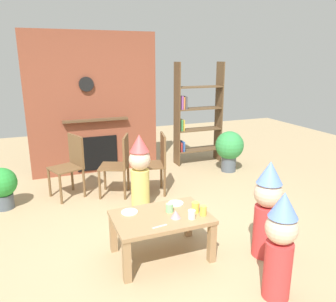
{
  "coord_description": "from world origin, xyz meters",
  "views": [
    {
      "loc": [
        -1.28,
        -3.21,
        1.97
      ],
      "look_at": [
        0.15,
        0.4,
        0.89
      ],
      "focal_mm": 35.8,
      "sensor_mm": 36.0,
      "label": 1
    }
  ],
  "objects_px": {
    "paper_cup_near_right": "(169,208)",
    "dining_chair_right": "(157,160)",
    "bookshelf": "(195,117)",
    "paper_plate_rear": "(176,203)",
    "child_in_pink": "(267,207)",
    "paper_cup_near_left": "(195,207)",
    "child_by_the_chairs": "(140,170)",
    "dining_chair_left": "(71,162)",
    "paper_cup_center": "(192,214)",
    "birthday_cake_slice": "(176,214)",
    "potted_plant_short": "(2,186)",
    "paper_plate_front": "(129,212)",
    "dining_chair_middle": "(120,162)",
    "child_with_cone_hat": "(280,244)",
    "coffee_table": "(161,222)",
    "paper_cup_far_left": "(203,211)",
    "potted_plant_tall": "(229,148)"
  },
  "relations": [
    {
      "from": "paper_cup_far_left",
      "to": "child_with_cone_hat",
      "type": "relative_size",
      "value": 0.1
    },
    {
      "from": "coffee_table",
      "to": "child_in_pink",
      "type": "relative_size",
      "value": 0.94
    },
    {
      "from": "paper_plate_front",
      "to": "potted_plant_tall",
      "type": "height_order",
      "value": "potted_plant_tall"
    },
    {
      "from": "bookshelf",
      "to": "child_by_the_chairs",
      "type": "distance_m",
      "value": 2.28
    },
    {
      "from": "bookshelf",
      "to": "dining_chair_right",
      "type": "bearing_deg",
      "value": -135.86
    },
    {
      "from": "paper_cup_near_right",
      "to": "birthday_cake_slice",
      "type": "height_order",
      "value": "paper_cup_near_right"
    },
    {
      "from": "paper_cup_far_left",
      "to": "dining_chair_left",
      "type": "height_order",
      "value": "dining_chair_left"
    },
    {
      "from": "bookshelf",
      "to": "paper_plate_rear",
      "type": "distance_m",
      "value": 2.99
    },
    {
      "from": "paper_cup_near_right",
      "to": "dining_chair_right",
      "type": "xyz_separation_m",
      "value": [
        0.43,
        1.57,
        0.01
      ]
    },
    {
      "from": "dining_chair_middle",
      "to": "child_by_the_chairs",
      "type": "bearing_deg",
      "value": 126.33
    },
    {
      "from": "child_by_the_chairs",
      "to": "dining_chair_left",
      "type": "distance_m",
      "value": 1.13
    },
    {
      "from": "paper_cup_near_right",
      "to": "paper_cup_center",
      "type": "xyz_separation_m",
      "value": [
        0.15,
        -0.22,
        -0.0
      ]
    },
    {
      "from": "dining_chair_left",
      "to": "potted_plant_short",
      "type": "bearing_deg",
      "value": -13.75
    },
    {
      "from": "child_by_the_chairs",
      "to": "dining_chair_middle",
      "type": "height_order",
      "value": "child_by_the_chairs"
    },
    {
      "from": "dining_chair_left",
      "to": "paper_plate_rear",
      "type": "bearing_deg",
      "value": 95.67
    },
    {
      "from": "dining_chair_left",
      "to": "paper_cup_near_right",
      "type": "bearing_deg",
      "value": 90.32
    },
    {
      "from": "child_in_pink",
      "to": "paper_cup_near_left",
      "type": "bearing_deg",
      "value": -5.23
    },
    {
      "from": "potted_plant_short",
      "to": "child_by_the_chairs",
      "type": "bearing_deg",
      "value": -21.7
    },
    {
      "from": "paper_cup_far_left",
      "to": "bookshelf",
      "type": "bearing_deg",
      "value": 65.42
    },
    {
      "from": "paper_cup_far_left",
      "to": "child_in_pink",
      "type": "distance_m",
      "value": 0.64
    },
    {
      "from": "potted_plant_short",
      "to": "paper_cup_near_right",
      "type": "bearing_deg",
      "value": -46.9
    },
    {
      "from": "paper_plate_front",
      "to": "dining_chair_middle",
      "type": "relative_size",
      "value": 0.19
    },
    {
      "from": "paper_cup_near_left",
      "to": "dining_chair_right",
      "type": "relative_size",
      "value": 0.12
    },
    {
      "from": "dining_chair_right",
      "to": "paper_cup_near_left",
      "type": "bearing_deg",
      "value": 96.53
    },
    {
      "from": "birthday_cake_slice",
      "to": "dining_chair_right",
      "type": "relative_size",
      "value": 0.11
    },
    {
      "from": "dining_chair_left",
      "to": "dining_chair_right",
      "type": "relative_size",
      "value": 1.0
    },
    {
      "from": "dining_chair_left",
      "to": "dining_chair_middle",
      "type": "xyz_separation_m",
      "value": [
        0.66,
        -0.24,
        0.0
      ]
    },
    {
      "from": "paper_cup_near_left",
      "to": "child_with_cone_hat",
      "type": "relative_size",
      "value": 0.11
    },
    {
      "from": "coffee_table",
      "to": "potted_plant_short",
      "type": "distance_m",
      "value": 2.43
    },
    {
      "from": "dining_chair_right",
      "to": "coffee_table",
      "type": "bearing_deg",
      "value": 84.47
    },
    {
      "from": "paper_cup_center",
      "to": "paper_plate_front",
      "type": "height_order",
      "value": "paper_cup_center"
    },
    {
      "from": "paper_cup_near_left",
      "to": "child_by_the_chairs",
      "type": "bearing_deg",
      "value": 99.89
    },
    {
      "from": "paper_cup_near_left",
      "to": "birthday_cake_slice",
      "type": "distance_m",
      "value": 0.24
    },
    {
      "from": "child_with_cone_hat",
      "to": "child_by_the_chairs",
      "type": "distance_m",
      "value": 2.16
    },
    {
      "from": "child_by_the_chairs",
      "to": "dining_chair_left",
      "type": "relative_size",
      "value": 1.14
    },
    {
      "from": "child_in_pink",
      "to": "paper_cup_far_left",
      "type": "bearing_deg",
      "value": 0.52
    },
    {
      "from": "bookshelf",
      "to": "dining_chair_right",
      "type": "distance_m",
      "value": 1.7
    },
    {
      "from": "coffee_table",
      "to": "potted_plant_tall",
      "type": "xyz_separation_m",
      "value": [
        2.06,
        2.07,
        0.05
      ]
    },
    {
      "from": "paper_plate_rear",
      "to": "dining_chair_right",
      "type": "height_order",
      "value": "dining_chair_right"
    },
    {
      "from": "dining_chair_left",
      "to": "potted_plant_short",
      "type": "distance_m",
      "value": 0.95
    },
    {
      "from": "paper_plate_front",
      "to": "child_by_the_chairs",
      "type": "bearing_deg",
      "value": 67.26
    },
    {
      "from": "child_with_cone_hat",
      "to": "child_by_the_chairs",
      "type": "xyz_separation_m",
      "value": [
        -0.56,
        2.09,
        0.04
      ]
    },
    {
      "from": "birthday_cake_slice",
      "to": "child_in_pink",
      "type": "bearing_deg",
      "value": -16.86
    },
    {
      "from": "child_in_pink",
      "to": "child_by_the_chairs",
      "type": "xyz_separation_m",
      "value": [
        -0.85,
        1.53,
        0.01
      ]
    },
    {
      "from": "bookshelf",
      "to": "child_by_the_chairs",
      "type": "xyz_separation_m",
      "value": [
        -1.59,
        -1.6,
        -0.35
      ]
    },
    {
      "from": "child_with_cone_hat",
      "to": "paper_cup_center",
      "type": "bearing_deg",
      "value": -6.52
    },
    {
      "from": "dining_chair_right",
      "to": "paper_cup_near_right",
      "type": "bearing_deg",
      "value": 87.58
    },
    {
      "from": "paper_cup_far_left",
      "to": "dining_chair_right",
      "type": "height_order",
      "value": "dining_chair_right"
    },
    {
      "from": "dining_chair_left",
      "to": "potted_plant_short",
      "type": "relative_size",
      "value": 1.59
    },
    {
      "from": "potted_plant_tall",
      "to": "paper_plate_front",
      "type": "bearing_deg",
      "value": -141.07
    }
  ]
}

